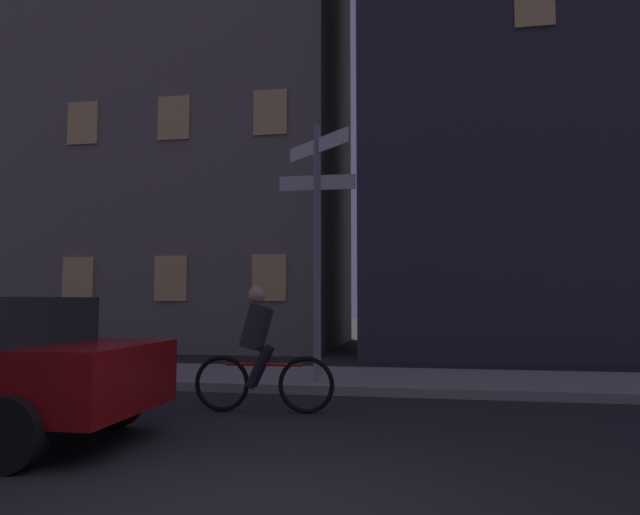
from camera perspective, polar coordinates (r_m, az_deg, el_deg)
sidewalk_kerb at (r=10.03m, az=3.72°, el=-12.06°), size 40.00×2.54×0.14m
signpost at (r=9.21m, az=-0.28°, el=2.94°), size 1.25×1.17×4.15m
cyclist at (r=7.49m, az=-6.00°, el=-9.50°), size 1.82×0.34×1.61m
building_left_block at (r=20.91m, az=-17.37°, el=14.33°), size 13.47×6.69×16.04m
building_right_block at (r=19.48m, az=22.23°, el=15.29°), size 11.11×8.99×15.68m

